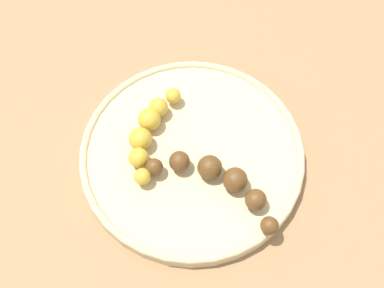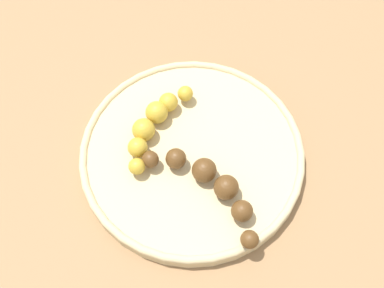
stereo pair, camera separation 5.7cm
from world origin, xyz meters
The scene contains 4 objects.
ground_plane centered at (0.00, 0.00, 0.00)m, with size 2.40×2.40×0.00m, color #936D47.
fruit_bowl centered at (0.00, 0.00, 0.01)m, with size 0.29×0.29×0.02m.
banana_overripe centered at (0.02, 0.05, 0.03)m, with size 0.07×0.17×0.03m.
banana_spotted centered at (0.02, -0.06, 0.03)m, with size 0.14×0.07×0.03m.
Camera 1 is at (0.22, 0.15, 0.54)m, focal length 42.51 mm.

